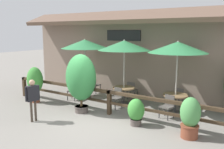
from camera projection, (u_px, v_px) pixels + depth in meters
name	position (u px, v px, depth m)	size (l,w,h in m)	color
ground_plane	(93.00, 122.00, 8.87)	(60.00, 60.00, 0.00)	gray
building_facade	(145.00, 53.00, 11.87)	(14.28, 1.49, 4.23)	gray
patio_railing	(109.00, 97.00, 9.61)	(10.40, 0.14, 0.95)	#3D2D1E
patio_umbrella_near	(85.00, 44.00, 12.00)	(2.29, 2.29, 2.85)	#B7B2A8
dining_table_near	(86.00, 85.00, 12.34)	(1.00, 1.00, 0.74)	olive
chair_near_streetside	(74.00, 90.00, 11.77)	(0.49, 0.49, 0.86)	#514C47
chair_near_wallside	(95.00, 84.00, 13.00)	(0.44, 0.44, 0.86)	#514C47
patio_umbrella_middle	(124.00, 45.00, 10.80)	(2.29, 2.29, 2.85)	#B7B2A8
dining_table_middle	(124.00, 90.00, 11.14)	(1.00, 1.00, 0.74)	olive
chair_middle_streetside	(116.00, 97.00, 10.48)	(0.49, 0.49, 0.86)	#514C47
chair_middle_wallside	(132.00, 89.00, 11.80)	(0.47, 0.47, 0.86)	#514C47
patio_umbrella_far	(178.00, 47.00, 9.52)	(2.29, 2.29, 2.85)	#B7B2A8
dining_table_far	(175.00, 98.00, 9.86)	(1.00, 1.00, 0.74)	olive
chair_far_streetside	(168.00, 105.00, 9.27)	(0.50, 0.50, 0.86)	#514C47
chair_far_wallside	(180.00, 96.00, 10.54)	(0.48, 0.48, 0.86)	#514C47
potted_plant_small_flowering	(136.00, 111.00, 8.52)	(0.59, 0.53, 0.94)	#564C47
potted_plant_entrance_palm	(35.00, 81.00, 11.23)	(0.75, 0.68, 1.62)	brown
potted_plant_corner_fern	(190.00, 117.00, 7.49)	(0.61, 0.56, 1.27)	brown
potted_plant_tall_tropical	(81.00, 79.00, 9.78)	(1.24, 1.11, 2.33)	#564C47
pedestrian	(33.00, 95.00, 8.81)	(0.28, 0.53, 1.53)	#42382D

